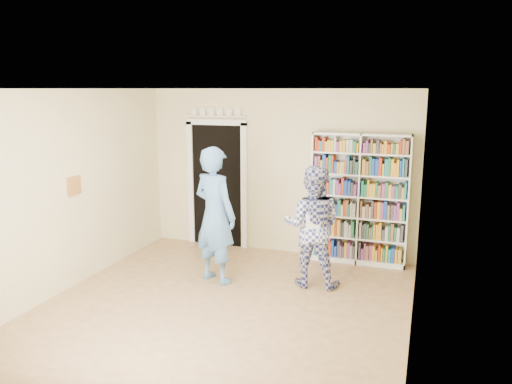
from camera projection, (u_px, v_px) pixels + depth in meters
floor at (220, 311)px, 6.19m from camera, size 5.00×5.00×0.00m
ceiling at (217, 89)px, 5.64m from camera, size 5.00×5.00×0.00m
wall_back at (279, 172)px, 8.22m from camera, size 4.50×0.00×4.50m
wall_left at (63, 192)px, 6.63m from camera, size 0.00×5.00×5.00m
wall_right at (417, 221)px, 5.19m from camera, size 0.00×5.00×5.00m
bookshelf at (359, 199)px, 7.71m from camera, size 1.48×0.28×2.04m
doorway at (217, 179)px, 8.59m from camera, size 1.10×0.08×2.43m
wall_art at (74, 186)px, 6.80m from camera, size 0.03×0.25×0.25m
man_blue at (215, 215)px, 6.96m from camera, size 0.82×0.68×1.93m
man_plaid at (312, 226)px, 6.85m from camera, size 0.86×0.68×1.69m
paper_sheet at (313, 225)px, 6.59m from camera, size 0.18×0.09×0.28m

